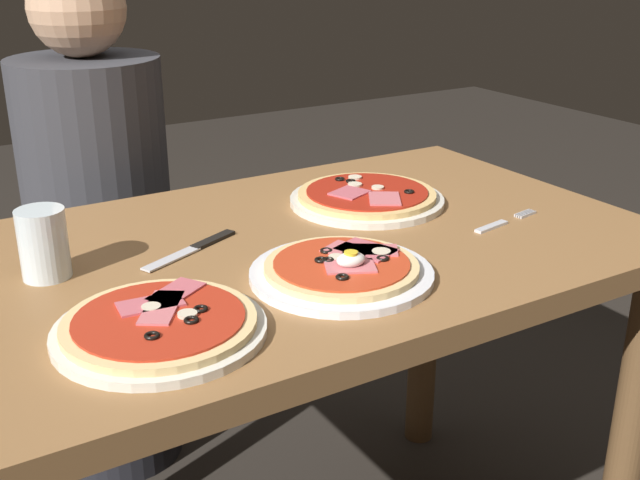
{
  "coord_description": "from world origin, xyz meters",
  "views": [
    {
      "loc": [
        -0.59,
        -1.03,
        1.22
      ],
      "look_at": [
        -0.02,
        -0.08,
        0.78
      ],
      "focal_mm": 43.84,
      "sensor_mm": 36.0,
      "label": 1
    }
  ],
  "objects_px": {
    "fork": "(502,223)",
    "pizza_foreground": "(342,270)",
    "dining_table": "(305,312)",
    "pizza_across_left": "(367,197)",
    "water_glass_near": "(44,248)",
    "knife": "(197,247)",
    "pizza_across_right": "(160,326)",
    "diner_person": "(103,244)"
  },
  "relations": [
    {
      "from": "dining_table",
      "to": "fork",
      "type": "relative_size",
      "value": 7.26
    },
    {
      "from": "fork",
      "to": "pizza_foreground",
      "type": "bearing_deg",
      "value": -172.61
    },
    {
      "from": "pizza_foreground",
      "to": "water_glass_near",
      "type": "distance_m",
      "value": 0.43
    },
    {
      "from": "pizza_across_left",
      "to": "fork",
      "type": "relative_size",
      "value": 1.81
    },
    {
      "from": "pizza_foreground",
      "to": "pizza_across_left",
      "type": "height_order",
      "value": "pizza_foreground"
    },
    {
      "from": "pizza_across_left",
      "to": "water_glass_near",
      "type": "xyz_separation_m",
      "value": [
        -0.59,
        -0.03,
        0.03
      ]
    },
    {
      "from": "dining_table",
      "to": "pizza_foreground",
      "type": "bearing_deg",
      "value": -100.18
    },
    {
      "from": "pizza_foreground",
      "to": "pizza_across_left",
      "type": "distance_m",
      "value": 0.34
    },
    {
      "from": "pizza_foreground",
      "to": "fork",
      "type": "relative_size",
      "value": 1.7
    },
    {
      "from": "fork",
      "to": "pizza_across_left",
      "type": "bearing_deg",
      "value": 122.67
    },
    {
      "from": "pizza_foreground",
      "to": "dining_table",
      "type": "bearing_deg",
      "value": 79.82
    },
    {
      "from": "pizza_across_right",
      "to": "diner_person",
      "type": "distance_m",
      "value": 0.87
    },
    {
      "from": "pizza_across_right",
      "to": "knife",
      "type": "relative_size",
      "value": 1.44
    },
    {
      "from": "pizza_across_left",
      "to": "pizza_across_right",
      "type": "xyz_separation_m",
      "value": [
        -0.51,
        -0.29,
        0.0
      ]
    },
    {
      "from": "dining_table",
      "to": "pizza_across_right",
      "type": "bearing_deg",
      "value": -149.45
    },
    {
      "from": "pizza_across_left",
      "to": "pizza_foreground",
      "type": "bearing_deg",
      "value": -130.48
    },
    {
      "from": "water_glass_near",
      "to": "knife",
      "type": "distance_m",
      "value": 0.23
    },
    {
      "from": "water_glass_near",
      "to": "knife",
      "type": "relative_size",
      "value": 0.56
    },
    {
      "from": "fork",
      "to": "knife",
      "type": "distance_m",
      "value": 0.52
    },
    {
      "from": "pizza_across_left",
      "to": "fork",
      "type": "xyz_separation_m",
      "value": [
        0.14,
        -0.21,
        -0.01
      ]
    },
    {
      "from": "pizza_foreground",
      "to": "diner_person",
      "type": "height_order",
      "value": "diner_person"
    },
    {
      "from": "water_glass_near",
      "to": "fork",
      "type": "distance_m",
      "value": 0.74
    },
    {
      "from": "water_glass_near",
      "to": "diner_person",
      "type": "relative_size",
      "value": 0.09
    },
    {
      "from": "pizza_across_right",
      "to": "knife",
      "type": "height_order",
      "value": "pizza_across_right"
    },
    {
      "from": "dining_table",
      "to": "pizza_across_left",
      "type": "height_order",
      "value": "pizza_across_left"
    },
    {
      "from": "diner_person",
      "to": "pizza_across_right",
      "type": "bearing_deg",
      "value": 79.35
    },
    {
      "from": "dining_table",
      "to": "pizza_foreground",
      "type": "height_order",
      "value": "pizza_foreground"
    },
    {
      "from": "pizza_across_right",
      "to": "water_glass_near",
      "type": "height_order",
      "value": "water_glass_near"
    },
    {
      "from": "pizza_across_right",
      "to": "dining_table",
      "type": "bearing_deg",
      "value": 30.55
    },
    {
      "from": "water_glass_near",
      "to": "diner_person",
      "type": "height_order",
      "value": "diner_person"
    },
    {
      "from": "pizza_across_left",
      "to": "water_glass_near",
      "type": "relative_size",
      "value": 2.76
    },
    {
      "from": "pizza_across_left",
      "to": "pizza_across_right",
      "type": "bearing_deg",
      "value": -150.66
    },
    {
      "from": "pizza_foreground",
      "to": "fork",
      "type": "xyz_separation_m",
      "value": [
        0.36,
        0.05,
        -0.01
      ]
    },
    {
      "from": "dining_table",
      "to": "pizza_across_right",
      "type": "relative_size",
      "value": 4.29
    },
    {
      "from": "fork",
      "to": "diner_person",
      "type": "bearing_deg",
      "value": 122.87
    },
    {
      "from": "pizza_foreground",
      "to": "pizza_across_right",
      "type": "bearing_deg",
      "value": -174.6
    },
    {
      "from": "dining_table",
      "to": "knife",
      "type": "distance_m",
      "value": 0.22
    },
    {
      "from": "water_glass_near",
      "to": "diner_person",
      "type": "distance_m",
      "value": 0.66
    },
    {
      "from": "water_glass_near",
      "to": "dining_table",
      "type": "bearing_deg",
      "value": -9.66
    },
    {
      "from": "pizza_foreground",
      "to": "fork",
      "type": "height_order",
      "value": "pizza_foreground"
    },
    {
      "from": "pizza_foreground",
      "to": "diner_person",
      "type": "xyz_separation_m",
      "value": [
        -0.13,
        0.8,
        -0.21
      ]
    },
    {
      "from": "pizza_across_right",
      "to": "water_glass_near",
      "type": "relative_size",
      "value": 2.58
    }
  ]
}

